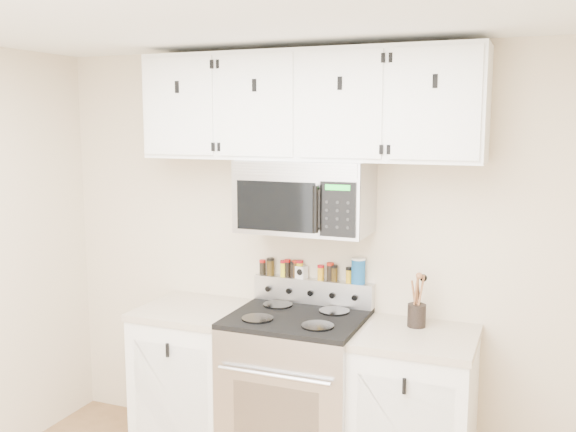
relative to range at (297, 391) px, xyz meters
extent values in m
cube|color=beige|center=(0.00, 0.32, 0.76)|extent=(3.50, 0.01, 2.50)
cube|color=#B7B7BA|center=(0.00, 0.00, -0.03)|extent=(0.76, 0.65, 0.92)
cube|color=black|center=(0.00, -0.32, -0.04)|extent=(0.50, 0.02, 0.40)
cube|color=black|center=(0.00, 0.00, 0.45)|extent=(0.76, 0.65, 0.03)
cube|color=#B7B7BA|center=(0.00, 0.28, 0.54)|extent=(0.76, 0.08, 0.15)
cylinder|color=black|center=(-0.18, -0.15, 0.47)|extent=(0.18, 0.18, 0.01)
cylinder|color=black|center=(0.18, -0.15, 0.47)|extent=(0.18, 0.18, 0.01)
cylinder|color=black|center=(-0.18, 0.15, 0.47)|extent=(0.18, 0.18, 0.01)
cylinder|color=black|center=(0.18, 0.15, 0.47)|extent=(0.18, 0.18, 0.01)
cube|color=white|center=(-0.69, 0.02, -0.05)|extent=(0.62, 0.60, 0.88)
cube|color=tan|center=(-0.69, 0.02, 0.41)|extent=(0.64, 0.62, 0.04)
cube|color=white|center=(0.69, 0.02, -0.05)|extent=(0.62, 0.60, 0.88)
cube|color=tan|center=(0.69, 0.02, 0.41)|extent=(0.64, 0.62, 0.04)
cube|color=#9E9EA3|center=(0.00, 0.13, 1.14)|extent=(0.76, 0.38, 0.42)
cube|color=#B7B7BA|center=(0.00, -0.06, 1.31)|extent=(0.73, 0.01, 0.08)
cube|color=black|center=(-0.10, -0.07, 1.10)|extent=(0.47, 0.01, 0.28)
cube|color=black|center=(0.26, -0.07, 1.10)|extent=(0.20, 0.01, 0.30)
cylinder|color=black|center=(0.15, -0.10, 1.10)|extent=(0.03, 0.03, 0.26)
cube|color=white|center=(0.00, 0.16, 1.66)|extent=(2.00, 0.33, 0.62)
cube|color=white|center=(-0.75, -0.01, 1.66)|extent=(0.46, 0.01, 0.57)
cube|color=black|center=(-0.75, -0.02, 1.77)|extent=(0.02, 0.01, 0.07)
cube|color=white|center=(-0.25, -0.01, 1.66)|extent=(0.46, 0.01, 0.57)
cube|color=black|center=(-0.25, -0.02, 1.77)|extent=(0.03, 0.01, 0.07)
cube|color=white|center=(0.25, -0.01, 1.66)|extent=(0.46, 0.01, 0.57)
cube|color=black|center=(0.25, -0.02, 1.77)|extent=(0.03, 0.01, 0.07)
cube|color=white|center=(0.75, -0.01, 1.66)|extent=(0.46, 0.01, 0.57)
cube|color=black|center=(0.75, -0.02, 1.77)|extent=(0.02, 0.01, 0.07)
cylinder|color=black|center=(0.66, 0.15, 0.50)|extent=(0.10, 0.10, 0.13)
cylinder|color=brown|center=(0.66, 0.15, 0.60)|extent=(0.01, 0.01, 0.24)
cylinder|color=brown|center=(0.68, 0.14, 0.60)|extent=(0.01, 0.01, 0.26)
cylinder|color=brown|center=(0.65, 0.15, 0.59)|extent=(0.01, 0.01, 0.22)
cylinder|color=black|center=(0.67, 0.16, 0.59)|extent=(0.01, 0.01, 0.23)
cylinder|color=brown|center=(0.66, 0.13, 0.60)|extent=(0.01, 0.01, 0.25)
cube|color=silver|center=(-0.08, 0.28, 0.65)|extent=(0.08, 0.07, 0.08)
cylinder|color=#155294|center=(0.29, 0.28, 0.69)|extent=(0.08, 0.08, 0.15)
cylinder|color=white|center=(0.29, 0.28, 0.76)|extent=(0.09, 0.09, 0.01)
cylinder|color=black|center=(-0.34, 0.28, 0.65)|extent=(0.04, 0.04, 0.08)
cylinder|color=#A70E0C|center=(-0.34, 0.28, 0.70)|extent=(0.04, 0.04, 0.02)
cylinder|color=#3C2C0E|center=(-0.29, 0.28, 0.66)|extent=(0.05, 0.05, 0.09)
cylinder|color=black|center=(-0.29, 0.28, 0.71)|extent=(0.05, 0.05, 0.02)
cylinder|color=yellow|center=(-0.20, 0.28, 0.66)|extent=(0.04, 0.04, 0.09)
cylinder|color=#A20C18|center=(-0.20, 0.28, 0.71)|extent=(0.04, 0.04, 0.02)
cylinder|color=black|center=(-0.17, 0.28, 0.66)|extent=(0.04, 0.04, 0.09)
cylinder|color=#A40D0C|center=(-0.17, 0.28, 0.72)|extent=(0.04, 0.04, 0.02)
cylinder|color=black|center=(-0.13, 0.28, 0.66)|extent=(0.04, 0.04, 0.08)
cylinder|color=black|center=(-0.13, 0.28, 0.71)|extent=(0.04, 0.04, 0.02)
cylinder|color=#3D270E|center=(-0.12, 0.28, 0.66)|extent=(0.04, 0.04, 0.09)
cylinder|color=#97190B|center=(-0.12, 0.28, 0.71)|extent=(0.04, 0.04, 0.02)
cylinder|color=gold|center=(-0.09, 0.28, 0.66)|extent=(0.04, 0.04, 0.10)
cylinder|color=maroon|center=(-0.09, 0.28, 0.72)|extent=(0.04, 0.04, 0.02)
cylinder|color=gold|center=(0.05, 0.28, 0.65)|extent=(0.04, 0.04, 0.08)
cylinder|color=#AD0D15|center=(0.05, 0.28, 0.70)|extent=(0.04, 0.04, 0.02)
cylinder|color=black|center=(0.11, 0.28, 0.66)|extent=(0.04, 0.04, 0.10)
cylinder|color=#A41C0C|center=(0.11, 0.28, 0.72)|extent=(0.05, 0.05, 0.02)
cylinder|color=#3B2B0E|center=(0.13, 0.28, 0.66)|extent=(0.04, 0.04, 0.08)
cylinder|color=black|center=(0.13, 0.28, 0.70)|extent=(0.04, 0.04, 0.02)
cylinder|color=gold|center=(0.23, 0.28, 0.65)|extent=(0.04, 0.04, 0.08)
cylinder|color=black|center=(0.23, 0.28, 0.70)|extent=(0.04, 0.04, 0.02)
camera|label=1|loc=(1.28, -3.35, 1.57)|focal=40.00mm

